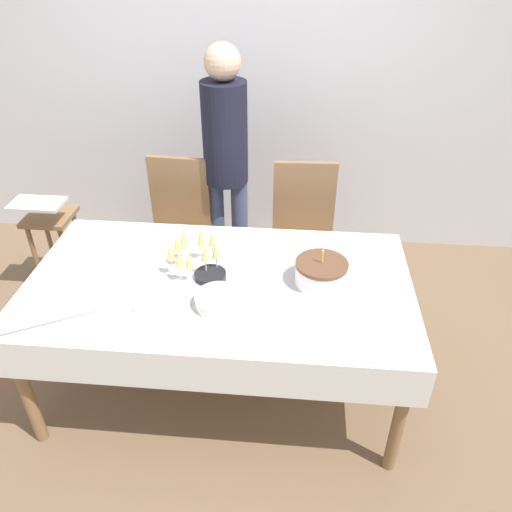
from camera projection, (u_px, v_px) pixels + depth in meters
name	position (u px, v px, depth m)	size (l,w,h in m)	color
ground_plane	(224.00, 382.00, 2.84)	(12.00, 12.00, 0.00)	brown
wall_back	(251.00, 67.00, 3.45)	(8.00, 0.05, 2.70)	silver
dining_table	(219.00, 296.00, 2.49)	(1.88, 1.04, 0.72)	white
dining_chair_far_left	(178.00, 226.00, 3.27)	(0.45, 0.45, 0.95)	olive
dining_chair_far_right	(303.00, 232.00, 3.21)	(0.44, 0.44, 0.95)	olive
birthday_cake	(321.00, 273.00, 2.39)	(0.25, 0.25, 0.19)	white
champagne_tray	(193.00, 255.00, 2.46)	(0.33, 0.33, 0.18)	silver
plate_stack_main	(219.00, 300.00, 2.26)	(0.22, 0.22, 0.06)	silver
plate_stack_dessert	(210.00, 276.00, 2.44)	(0.15, 0.15, 0.03)	black
cake_knife	(311.00, 311.00, 2.24)	(0.29, 0.12, 0.00)	silver
fork_pile	(153.00, 308.00, 2.24)	(0.18, 0.08, 0.02)	silver
napkin_pile	(154.00, 294.00, 2.34)	(0.15, 0.15, 0.01)	white
person_standing	(226.00, 152.00, 3.12)	(0.28, 0.28, 1.63)	#3F4C72
high_chair	(50.00, 227.00, 3.34)	(0.33, 0.35, 0.71)	olive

